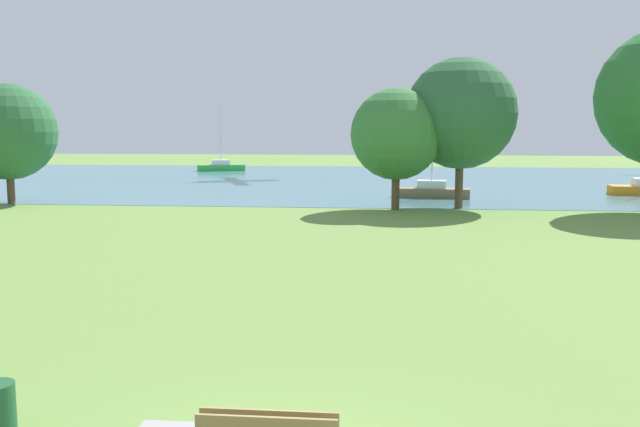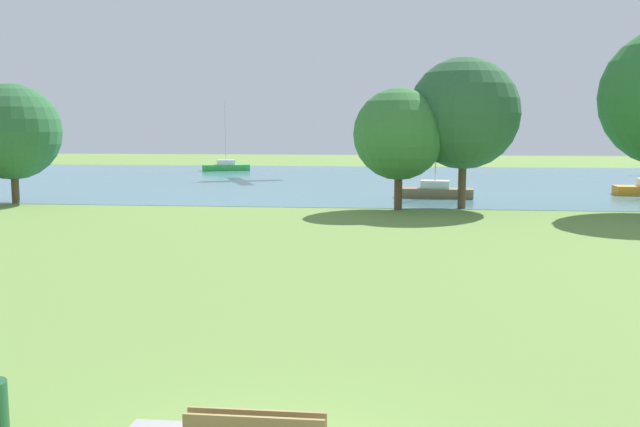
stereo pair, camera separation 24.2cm
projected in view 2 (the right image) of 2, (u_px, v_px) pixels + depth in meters
ground_plane at (355, 230)px, 30.42m from camera, size 160.00×160.00×0.00m
water_surface at (374, 180)px, 58.04m from camera, size 140.00×40.00×0.02m
sailboat_brown at (435, 191)px, 43.87m from camera, size 4.91×1.91×5.43m
sailboat_green at (226, 166)px, 70.68m from camera, size 5.03×2.96×7.04m
tree_east_near at (12, 132)px, 40.37m from camera, size 5.65×5.65×7.07m
tree_west_near at (399, 134)px, 37.15m from camera, size 4.99×4.99×6.64m
tree_west_far at (464, 114)px, 37.64m from camera, size 6.14×6.14×8.34m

